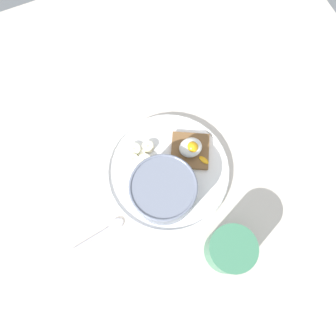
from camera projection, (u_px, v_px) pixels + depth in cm
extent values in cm
cube|color=beige|center=(168.00, 173.00, 76.79)|extent=(120.00, 120.00, 2.00)
cylinder|color=white|center=(168.00, 171.00, 75.35)|extent=(28.31, 28.31, 1.00)
torus|color=white|center=(168.00, 170.00, 74.59)|extent=(28.11, 28.11, 0.60)
cylinder|color=slate|center=(163.00, 191.00, 69.97)|extent=(14.05, 14.05, 6.88)
torus|color=slate|center=(163.00, 187.00, 66.69)|extent=(14.25, 14.25, 0.60)
cylinder|color=#B46874|center=(163.00, 191.00, 70.41)|extent=(12.65, 12.65, 5.56)
ellipsoid|color=#B46874|center=(163.00, 188.00, 67.95)|extent=(12.02, 12.02, 1.20)
ellipsoid|color=tan|center=(169.00, 204.00, 66.58)|extent=(1.99, 1.85, 0.72)
ellipsoid|color=#C6AF91|center=(142.00, 186.00, 67.79)|extent=(1.42, 0.95, 0.59)
ellipsoid|color=beige|center=(157.00, 186.00, 67.83)|extent=(1.43, 1.41, 0.52)
ellipsoid|color=tan|center=(163.00, 185.00, 67.83)|extent=(0.94, 1.46, 0.62)
cube|color=brown|center=(190.00, 150.00, 75.20)|extent=(11.70, 11.70, 0.30)
cube|color=#A37142|center=(190.00, 151.00, 75.66)|extent=(11.48, 11.48, 1.16)
ellipsoid|color=white|center=(191.00, 148.00, 73.52)|extent=(5.27, 4.56, 3.31)
sphere|color=#F5A414|center=(192.00, 147.00, 72.61)|extent=(2.71, 2.71, 2.71)
ellipsoid|color=#F5A414|center=(204.00, 160.00, 74.18)|extent=(2.26, 2.87, 0.36)
cylinder|color=beige|center=(133.00, 160.00, 75.00)|extent=(3.99, 4.01, 1.50)
cylinder|color=tan|center=(133.00, 159.00, 74.54)|extent=(0.71, 0.71, 0.22)
cylinder|color=#F7EDBA|center=(145.00, 161.00, 74.79)|extent=(3.99, 3.90, 1.64)
cylinder|color=#C0B991|center=(144.00, 160.00, 74.18)|extent=(0.71, 0.70, 0.19)
cylinder|color=#EEEEC5|center=(134.00, 149.00, 75.83)|extent=(3.24, 3.22, 1.09)
cylinder|color=#B9BA99|center=(134.00, 149.00, 75.33)|extent=(0.58, 0.58, 0.13)
cylinder|color=beige|center=(148.00, 147.00, 75.81)|extent=(3.78, 3.81, 1.60)
cylinder|color=#BAB18D|center=(148.00, 146.00, 75.20)|extent=(0.67, 0.67, 0.18)
cylinder|color=#3B7B58|center=(230.00, 250.00, 66.12)|extent=(9.47, 9.47, 9.37)
cylinder|color=#34260F|center=(233.00, 249.00, 62.71)|extent=(8.05, 8.05, 0.40)
cylinder|color=silver|center=(95.00, 237.00, 71.08)|extent=(10.49, 2.32, 0.80)
ellipsoid|color=silver|center=(116.00, 224.00, 71.89)|extent=(3.91, 2.90, 0.70)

